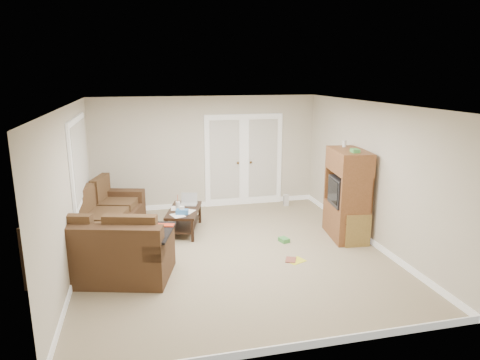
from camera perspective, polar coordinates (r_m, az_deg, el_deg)
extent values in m
plane|color=tan|center=(7.38, -0.91, -9.71)|extent=(5.50, 5.50, 0.00)
cube|color=silver|center=(6.77, -1.00, 10.05)|extent=(5.00, 5.50, 0.02)
cube|color=beige|center=(6.90, -21.68, -1.41)|extent=(0.02, 5.50, 2.50)
cube|color=beige|center=(7.87, 17.12, 0.78)|extent=(0.02, 5.50, 2.50)
cube|color=beige|center=(9.62, -4.46, 3.66)|extent=(5.00, 0.02, 2.50)
cube|color=beige|center=(4.45, 6.71, -8.74)|extent=(5.00, 0.02, 2.50)
cube|color=white|center=(9.70, -2.07, 2.43)|extent=(0.90, 0.04, 2.13)
cube|color=white|center=(9.91, 3.05, 2.66)|extent=(0.90, 0.04, 2.13)
cube|color=silver|center=(9.66, -2.05, 2.69)|extent=(0.68, 0.02, 1.80)
cube|color=silver|center=(9.87, 3.09, 2.92)|extent=(0.68, 0.02, 1.80)
cube|color=white|center=(7.80, -20.66, 2.63)|extent=(0.04, 1.92, 1.42)
cube|color=silver|center=(7.80, -20.48, 2.64)|extent=(0.02, 1.74, 1.24)
cube|color=#462E1B|center=(8.06, -18.00, -6.57)|extent=(1.61, 2.67, 0.46)
cube|color=#462E1B|center=(8.05, -20.65, -3.35)|extent=(0.92, 2.48, 0.47)
cube|color=#462E1B|center=(8.96, -15.77, -2.01)|extent=(1.01, 0.51, 0.24)
cube|color=#523820|center=(7.94, -17.57, -4.61)|extent=(1.26, 2.48, 0.13)
cube|color=#462E1B|center=(6.81, -17.65, -10.38)|extent=(2.15, 1.46, 0.46)
cube|color=#462E1B|center=(6.33, -19.04, -7.86)|extent=(1.96, 0.77, 0.47)
cube|color=#462E1B|center=(6.45, -10.70, -8.00)|extent=(0.51, 1.01, 0.24)
cube|color=#523820|center=(6.78, -17.59, -7.82)|extent=(1.96, 1.12, 0.13)
cube|color=black|center=(6.40, -10.75, -6.87)|extent=(0.57, 0.93, 0.03)
cube|color=red|center=(6.61, -10.31, -5.97)|extent=(0.37, 0.22, 0.02)
cube|color=black|center=(8.26, -7.50, -4.04)|extent=(0.82, 1.21, 0.05)
cube|color=black|center=(8.35, -7.44, -5.84)|extent=(0.73, 1.11, 0.03)
cylinder|color=silver|center=(8.20, -8.27, -3.43)|extent=(0.09, 0.09, 0.16)
cylinder|color=red|center=(8.16, -8.31, -2.42)|extent=(0.01, 0.01, 0.14)
cube|color=#3670B0|center=(7.95, -7.72, -4.22)|extent=(0.24, 0.17, 0.09)
cube|color=white|center=(8.16, -7.62, -4.07)|extent=(0.51, 0.68, 0.00)
cube|color=brown|center=(8.22, 13.88, -5.30)|extent=(0.70, 1.10, 0.62)
cube|color=brown|center=(7.93, 14.35, 2.45)|extent=(0.70, 1.10, 0.41)
cube|color=black|center=(8.05, 13.97, -1.50)|extent=(0.57, 0.68, 0.51)
cube|color=black|center=(7.96, 12.27, -1.41)|extent=(0.08, 0.53, 0.41)
cube|color=#449644|center=(7.65, 15.09, 3.80)|extent=(0.15, 0.20, 0.06)
cylinder|color=silver|center=(8.17, 13.74, 4.72)|extent=(0.07, 0.07, 0.12)
cube|color=olive|center=(7.97, 14.88, -6.08)|extent=(0.48, 0.48, 0.59)
cylinder|color=white|center=(7.86, 15.03, -3.75)|extent=(0.15, 0.15, 0.09)
cylinder|color=white|center=(7.83, 15.08, -2.98)|extent=(0.03, 0.03, 0.13)
cone|color=beige|center=(7.79, 15.14, -2.02)|extent=(0.25, 0.25, 0.16)
cube|color=silver|center=(9.93, 6.16, -2.68)|extent=(0.11, 0.09, 0.27)
cube|color=yellow|center=(7.15, 7.47, -10.62)|extent=(0.35, 0.32, 0.01)
cube|color=#449644|center=(7.86, 5.88, -7.94)|extent=(0.19, 0.22, 0.08)
imported|color=brown|center=(7.16, 6.12, -10.49)|extent=(0.24, 0.27, 0.02)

